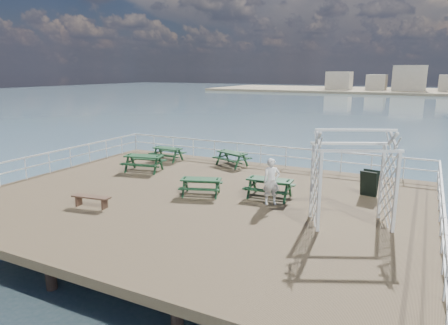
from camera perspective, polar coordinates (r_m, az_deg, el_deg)
ground at (r=16.70m, az=-3.57°, el=-5.42°), size 18.00×14.00×0.30m
sea_backdrop at (r=147.87m, az=29.04°, el=9.22°), size 300.00×300.00×9.20m
railing at (r=18.63m, az=0.20°, el=-0.18°), size 17.77×13.76×1.10m
picnic_table_a at (r=23.47m, az=-8.08°, el=1.60°), size 1.77×1.45×0.84m
picnic_table_b at (r=21.96m, az=1.14°, el=0.97°), size 2.12×1.91×0.85m
picnic_table_c at (r=16.50m, az=6.53°, el=-3.08°), size 1.92×1.58×0.90m
picnic_table_d at (r=21.10m, az=-11.39°, el=0.38°), size 2.22×1.93×0.94m
picnic_table_e at (r=16.76m, az=-3.29°, el=-2.96°), size 2.01×1.81×0.81m
flat_bench_far at (r=16.14m, az=-18.44°, el=-4.95°), size 1.59×0.60×0.45m
trellis_arbor at (r=14.01m, az=17.84°, el=-2.81°), size 2.98×2.39×3.28m
sandwich_board at (r=17.65m, az=20.03°, el=-2.85°), size 0.75×0.61×1.11m
person at (r=15.61m, az=6.79°, el=-2.72°), size 0.80×0.74×1.83m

